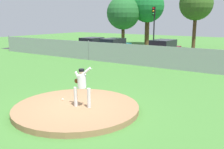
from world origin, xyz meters
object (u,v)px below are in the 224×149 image
pitcher_youth (82,84)px  parked_car_teal (113,47)px  baseball (63,99)px  parked_car_charcoal (92,45)px  parked_car_burgundy (163,50)px  traffic_light_near (154,21)px

pitcher_youth → parked_car_teal: size_ratio=0.37×
baseball → parked_car_teal: parked_car_teal is taller
baseball → parked_car_charcoal: 17.34m
parked_car_teal → baseball: bearing=-64.0°
pitcher_youth → parked_car_burgundy: bearing=101.1°
parked_car_charcoal → parked_car_burgundy: 8.18m
parked_car_teal → parked_car_burgundy: parked_car_burgundy is taller
parked_car_charcoal → pitcher_youth: bearing=-52.8°
parked_car_charcoal → baseball: bearing=-55.6°
baseball → parked_car_burgundy: (-1.61, 14.16, 0.55)m
pitcher_youth → baseball: size_ratio=21.14×
baseball → parked_car_charcoal: parked_car_charcoal is taller
pitcher_youth → baseball: bearing=172.1°
baseball → parked_car_charcoal: size_ratio=0.02×
parked_car_teal → parked_car_burgundy: (5.15, 0.28, 0.02)m
pitcher_youth → parked_car_burgundy: size_ratio=0.36×
pitcher_youth → parked_car_charcoal: 18.18m
parked_car_teal → traffic_light_near: 5.58m
pitcher_youth → parked_car_teal: 16.14m
parked_car_charcoal → parked_car_burgundy: bearing=-1.1°
pitcher_youth → baseball: (-1.20, 0.17, -0.87)m
parked_car_teal → parked_car_charcoal: (-3.03, 0.44, -0.03)m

